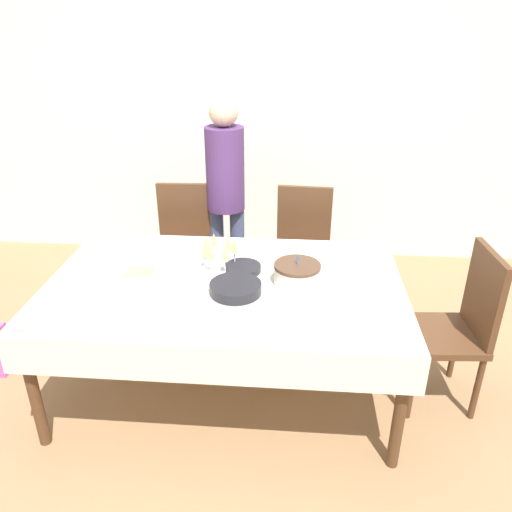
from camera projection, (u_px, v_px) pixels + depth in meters
ground_plane at (228, 384)px, 3.09m from camera, size 12.00×12.00×0.00m
wall_back at (254, 107)px, 4.29m from camera, size 8.00×0.05×2.70m
dining_table at (225, 297)px, 2.82m from camera, size 1.97×1.23×0.73m
dining_chair_far_left at (184, 243)px, 3.73m from camera, size 0.44×0.44×0.95m
dining_chair_far_right at (302, 247)px, 3.67m from camera, size 0.45×0.45×0.95m
dining_chair_right_end at (458, 322)px, 2.78m from camera, size 0.45×0.45×0.95m
birthday_cake at (297, 274)px, 2.73m from camera, size 0.26×0.26×0.19m
champagne_tray at (218, 254)px, 2.90m from camera, size 0.31×0.31×0.18m
plate_stack_main at (236, 288)px, 2.66m from camera, size 0.28×0.28×0.06m
plate_stack_dessert at (243, 268)px, 2.89m from camera, size 0.21×0.21×0.03m
cake_knife at (299, 302)px, 2.58m from camera, size 0.29×0.11×0.00m
fork_pile at (134, 282)px, 2.75m from camera, size 0.18×0.10×0.02m
napkin_pile at (138, 273)px, 2.86m from camera, size 0.15×0.15×0.01m
person_standing at (226, 185)px, 3.65m from camera, size 0.28×0.28×1.57m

